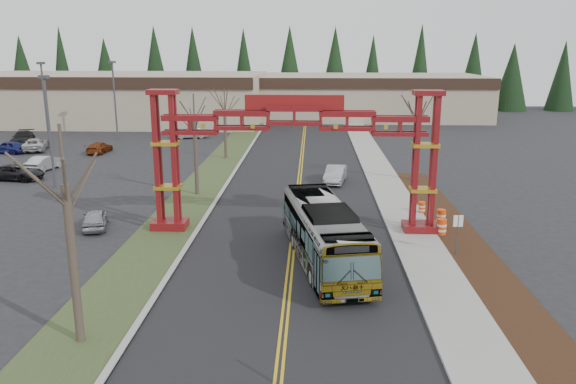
# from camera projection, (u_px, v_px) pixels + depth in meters

# --- Properties ---
(road) EXTENTS (12.00, 110.00, 0.02)m
(road) POSITION_uv_depth(u_px,v_px,m) (297.00, 202.00, 42.63)
(road) COLOR black
(road) RESTS_ON ground
(lane_line_left) EXTENTS (0.12, 100.00, 0.01)m
(lane_line_left) POSITION_uv_depth(u_px,v_px,m) (295.00, 201.00, 42.63)
(lane_line_left) COLOR gold
(lane_line_left) RESTS_ON road
(lane_line_right) EXTENTS (0.12, 100.00, 0.01)m
(lane_line_right) POSITION_uv_depth(u_px,v_px,m) (299.00, 201.00, 42.62)
(lane_line_right) COLOR gold
(lane_line_right) RESTS_ON road
(curb_right) EXTENTS (0.30, 110.00, 0.15)m
(curb_right) POSITION_uv_depth(u_px,v_px,m) (378.00, 202.00, 42.36)
(curb_right) COLOR #9D9C98
(curb_right) RESTS_ON ground
(sidewalk_right) EXTENTS (2.60, 110.00, 0.14)m
(sidewalk_right) POSITION_uv_depth(u_px,v_px,m) (398.00, 202.00, 42.29)
(sidewalk_right) COLOR gray
(sidewalk_right) RESTS_ON ground
(landscape_strip) EXTENTS (2.60, 50.00, 0.12)m
(landscape_strip) POSITION_uv_depth(u_px,v_px,m) (495.00, 283.00, 27.67)
(landscape_strip) COLOR black
(landscape_strip) RESTS_ON ground
(grass_median) EXTENTS (4.00, 110.00, 0.08)m
(grass_median) POSITION_uv_depth(u_px,v_px,m) (193.00, 200.00, 42.96)
(grass_median) COLOR #324221
(grass_median) RESTS_ON ground
(curb_left) EXTENTS (0.30, 110.00, 0.15)m
(curb_left) POSITION_uv_depth(u_px,v_px,m) (217.00, 200.00, 42.87)
(curb_left) COLOR #9D9C98
(curb_left) RESTS_ON ground
(gateway_arch) EXTENTS (18.20, 1.60, 8.90)m
(gateway_arch) POSITION_uv_depth(u_px,v_px,m) (294.00, 138.00, 34.37)
(gateway_arch) COLOR #5C0C0E
(gateway_arch) RESTS_ON ground
(retail_building_west) EXTENTS (46.00, 22.30, 7.50)m
(retail_building_west) POSITION_uv_depth(u_px,v_px,m) (115.00, 98.00, 88.41)
(retail_building_west) COLOR gray
(retail_building_west) RESTS_ON ground
(retail_building_east) EXTENTS (38.00, 20.30, 7.00)m
(retail_building_east) POSITION_uv_depth(u_px,v_px,m) (365.00, 96.00, 94.53)
(retail_building_east) COLOR gray
(retail_building_east) RESTS_ON ground
(conifer_treeline) EXTENTS (116.10, 5.60, 13.00)m
(conifer_treeline) POSITION_uv_depth(u_px,v_px,m) (308.00, 75.00, 105.86)
(conifer_treeline) COLOR black
(conifer_treeline) RESTS_ON ground
(transit_bus) EXTENTS (4.99, 12.10, 3.28)m
(transit_bus) POSITION_uv_depth(u_px,v_px,m) (324.00, 234.00, 30.18)
(transit_bus) COLOR #999BA0
(transit_bus) RESTS_ON ground
(silver_sedan) EXTENTS (2.28, 4.63, 1.46)m
(silver_sedan) POSITION_uv_depth(u_px,v_px,m) (335.00, 174.00, 48.57)
(silver_sedan) COLOR #A5A8AD
(silver_sedan) RESTS_ON ground
(parked_car_near_a) EXTENTS (2.45, 3.96, 1.26)m
(parked_car_near_a) POSITION_uv_depth(u_px,v_px,m) (95.00, 219.00, 36.24)
(parked_car_near_a) COLOR #97999E
(parked_car_near_a) RESTS_ON ground
(parked_car_near_b) EXTENTS (2.24, 4.45, 1.40)m
(parked_car_near_b) POSITION_uv_depth(u_px,v_px,m) (45.00, 163.00, 53.65)
(parked_car_near_b) COLOR #BEBEBE
(parked_car_near_b) RESTS_ON ground
(parked_car_near_c) EXTENTS (5.08, 2.81, 1.35)m
(parked_car_near_c) POSITION_uv_depth(u_px,v_px,m) (16.00, 172.00, 49.60)
(parked_car_near_c) COLOR black
(parked_car_near_c) RESTS_ON ground
(parked_car_mid_a) EXTENTS (1.94, 4.30, 1.22)m
(parked_car_mid_a) POSITION_uv_depth(u_px,v_px,m) (99.00, 148.00, 62.43)
(parked_car_mid_a) COLOR maroon
(parked_car_mid_a) RESTS_ON ground
(parked_car_mid_b) EXTENTS (4.39, 2.47, 1.41)m
(parked_car_mid_b) POSITION_uv_depth(u_px,v_px,m) (9.00, 147.00, 62.13)
(parked_car_mid_b) COLOR navy
(parked_car_mid_b) RESTS_ON ground
(parked_car_far_a) EXTENTS (4.62, 2.56, 1.44)m
(parked_car_far_a) POSITION_uv_depth(u_px,v_px,m) (191.00, 133.00, 72.64)
(parked_car_far_a) COLOR #9C9DA3
(parked_car_far_a) RESTS_ON ground
(parked_car_far_b) EXTENTS (3.89, 5.65, 1.43)m
(parked_car_far_b) POSITION_uv_depth(u_px,v_px,m) (35.00, 144.00, 63.78)
(parked_car_far_b) COLOR silver
(parked_car_far_b) RESTS_ON ground
(parked_car_far_c) EXTENTS (3.54, 5.66, 1.53)m
(parked_car_far_c) POSITION_uv_depth(u_px,v_px,m) (23.00, 138.00, 68.28)
(parked_car_far_c) COLOR black
(parked_car_far_c) RESTS_ON ground
(bare_tree_median_near) EXTENTS (3.41, 3.41, 8.68)m
(bare_tree_median_near) POSITION_uv_depth(u_px,v_px,m) (65.00, 186.00, 20.70)
(bare_tree_median_near) COLOR #382D26
(bare_tree_median_near) RESTS_ON ground
(bare_tree_median_mid) EXTENTS (3.04, 3.04, 7.98)m
(bare_tree_median_mid) POSITION_uv_depth(u_px,v_px,m) (194.00, 120.00, 43.21)
(bare_tree_median_mid) COLOR #382D26
(bare_tree_median_mid) RESTS_ON ground
(bare_tree_median_far) EXTENTS (3.12, 3.12, 7.25)m
(bare_tree_median_far) POSITION_uv_depth(u_px,v_px,m) (225.00, 110.00, 58.09)
(bare_tree_median_far) COLOR #382D26
(bare_tree_median_far) RESTS_ON ground
(bare_tree_right_far) EXTENTS (3.39, 3.39, 7.85)m
(bare_tree_right_far) POSITION_uv_depth(u_px,v_px,m) (416.00, 117.00, 48.01)
(bare_tree_right_far) COLOR #382D26
(bare_tree_right_far) RESTS_ON ground
(light_pole_near) EXTENTS (0.80, 0.40, 9.24)m
(light_pole_near) POSITION_uv_depth(u_px,v_px,m) (49.00, 124.00, 45.64)
(light_pole_near) COLOR #3F3F44
(light_pole_near) RESTS_ON ground
(light_pole_mid) EXTENTS (0.85, 0.43, 9.84)m
(light_pole_mid) POSITION_uv_depth(u_px,v_px,m) (45.00, 99.00, 64.50)
(light_pole_mid) COLOR #3F3F44
(light_pole_mid) RESTS_ON ground
(light_pole_far) EXTENTS (0.85, 0.43, 9.82)m
(light_pole_far) POSITION_uv_depth(u_px,v_px,m) (114.00, 95.00, 70.43)
(light_pole_far) COLOR #3F3F44
(light_pole_far) RESTS_ON ground
(street_sign) EXTENTS (0.55, 0.10, 2.39)m
(street_sign) POSITION_uv_depth(u_px,v_px,m) (458.00, 227.00, 31.03)
(street_sign) COLOR #3F3F44
(street_sign) RESTS_ON ground
(barrel_south) EXTENTS (0.59, 0.59, 1.10)m
(barrel_south) POSITION_uv_depth(u_px,v_px,m) (442.00, 227.00, 34.74)
(barrel_south) COLOR #EB460D
(barrel_south) RESTS_ON ground
(barrel_mid) EXTENTS (0.58, 0.58, 1.08)m
(barrel_mid) POSITION_uv_depth(u_px,v_px,m) (441.00, 217.00, 36.81)
(barrel_mid) COLOR #EB460D
(barrel_mid) RESTS_ON ground
(barrel_north) EXTENTS (0.48, 0.48, 0.89)m
(barrel_north) POSITION_uv_depth(u_px,v_px,m) (422.00, 208.00, 39.37)
(barrel_north) COLOR #EB460D
(barrel_north) RESTS_ON ground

